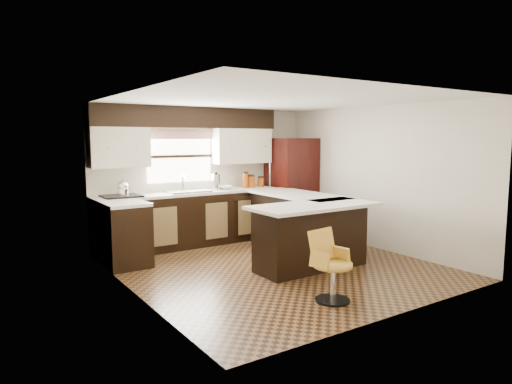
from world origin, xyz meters
TOP-DOWN VIEW (x-y plane):
  - floor at (0.00, 0.00)m, footprint 4.40×4.40m
  - ceiling at (0.00, 0.00)m, footprint 4.40×4.40m
  - wall_back at (0.00, 2.20)m, footprint 4.40×0.00m
  - wall_front at (0.00, -2.20)m, footprint 4.40×0.00m
  - wall_left at (-2.10, 0.00)m, footprint 0.00×4.40m
  - wall_right at (2.10, 0.00)m, footprint 0.00×4.40m
  - base_cab_back at (-0.45, 1.90)m, footprint 3.30×0.60m
  - base_cab_left at (-1.80, 1.25)m, footprint 0.60×0.70m
  - counter_back at (-0.45, 1.90)m, footprint 3.30×0.60m
  - counter_left at (-1.80, 1.25)m, footprint 0.60×0.70m
  - soffit at (-0.40, 2.03)m, footprint 3.40×0.35m
  - upper_cab_left at (-1.62, 2.03)m, footprint 0.94×0.35m
  - upper_cab_right at (0.68, 2.03)m, footprint 1.14×0.35m
  - window_pane at (-0.50, 2.18)m, footprint 1.20×0.02m
  - valance at (-0.50, 2.14)m, footprint 1.30×0.06m
  - sink at (-0.50, 1.88)m, footprint 0.75×0.45m
  - dishwasher at (0.55, 1.61)m, footprint 0.58×0.03m
  - cooktop at (-1.65, 1.88)m, footprint 0.58×0.50m
  - peninsula_long at (0.90, 0.62)m, footprint 0.60×1.95m
  - peninsula_return at (0.38, -0.35)m, footprint 1.65×0.60m
  - counter_pen_long at (0.95, 0.62)m, footprint 0.84×1.95m
  - counter_pen_return at (0.35, -0.44)m, footprint 1.89×0.84m
  - refrigerator at (1.68, 1.78)m, footprint 0.80×0.77m
  - bar_chair at (-0.30, -1.52)m, footprint 0.50×0.50m
  - kettle at (-1.62, 1.88)m, footprint 0.18×0.18m
  - percolator at (0.06, 1.90)m, footprint 0.15×0.15m
  - mixing_bowl at (0.25, 1.90)m, footprint 0.29×0.29m
  - canister_large at (0.69, 1.92)m, footprint 0.12×0.12m
  - canister_med at (0.83, 1.92)m, footprint 0.14×0.14m
  - canister_small at (1.05, 1.92)m, footprint 0.13×0.13m

SIDE VIEW (x-z plane):
  - floor at x=0.00m, z-range 0.00..0.00m
  - bar_chair at x=-0.30m, z-range 0.00..0.82m
  - dishwasher at x=0.55m, z-range 0.04..0.82m
  - base_cab_back at x=-0.45m, z-range 0.00..0.90m
  - base_cab_left at x=-1.80m, z-range 0.00..0.90m
  - peninsula_long at x=0.90m, z-range 0.00..0.90m
  - peninsula_return at x=0.38m, z-range 0.00..0.90m
  - counter_back at x=-0.45m, z-range 0.90..0.94m
  - counter_left at x=-1.80m, z-range 0.90..0.94m
  - counter_pen_long at x=0.95m, z-range 0.90..0.94m
  - counter_pen_return at x=0.35m, z-range 0.90..0.94m
  - refrigerator at x=1.68m, z-range 0.00..1.87m
  - cooktop at x=-1.65m, z-range 0.94..0.97m
  - sink at x=-0.50m, z-range 0.95..0.98m
  - mixing_bowl at x=0.25m, z-range 0.95..1.01m
  - canister_small at x=1.05m, z-range 0.95..1.11m
  - canister_med at x=0.83m, z-range 0.95..1.15m
  - canister_large at x=0.69m, z-range 0.95..1.21m
  - percolator at x=0.06m, z-range 0.95..1.23m
  - kettle at x=-1.62m, z-range 0.97..1.21m
  - wall_back at x=0.00m, z-range -1.00..3.40m
  - wall_front at x=0.00m, z-range -1.00..3.40m
  - wall_left at x=-2.10m, z-range -1.00..3.40m
  - wall_right at x=2.10m, z-range -1.00..3.40m
  - window_pane at x=-0.50m, z-range 1.10..2.00m
  - upper_cab_left at x=-1.62m, z-range 1.40..2.04m
  - upper_cab_right at x=0.68m, z-range 1.40..2.04m
  - valance at x=-0.50m, z-range 1.85..2.03m
  - soffit at x=-0.40m, z-range 2.04..2.40m
  - ceiling at x=0.00m, z-range 2.40..2.40m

